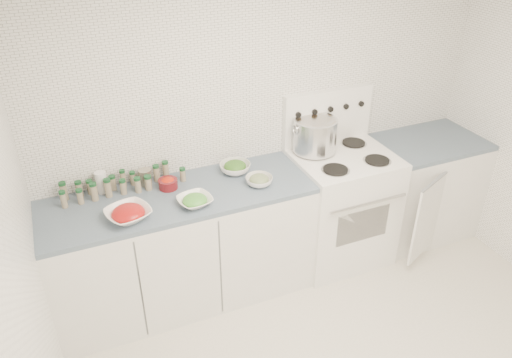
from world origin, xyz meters
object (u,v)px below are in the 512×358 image
stove (339,203)px  bowl_tomato (128,213)px  stock_pot (315,134)px  bowl_snowpea (195,201)px

stove → bowl_tomato: stove is taller
stove → stock_pot: stove is taller
stock_pot → bowl_snowpea: size_ratio=1.39×
stove → bowl_snowpea: 1.32m
bowl_tomato → bowl_snowpea: bearing=-1.4°
stock_pot → stove: bearing=-40.9°
bowl_tomato → stock_pot: bearing=11.4°
stock_pot → bowl_tomato: size_ratio=1.04×
stove → bowl_tomato: size_ratio=3.99×
stove → bowl_tomato: (-1.67, -0.14, 0.44)m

